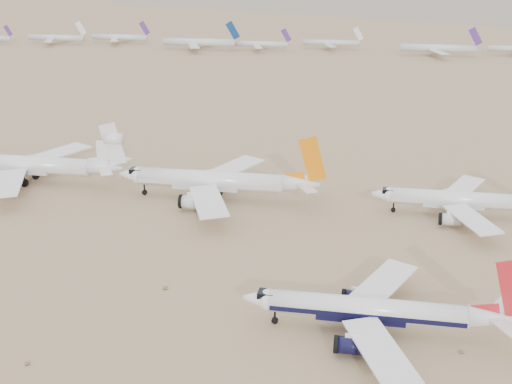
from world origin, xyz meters
TOP-DOWN VIEW (x-y plane):
  - ground at (0.00, 0.00)m, footprint 7000.00×7000.00m
  - main_airliner at (10.64, 5.34)m, footprint 45.36×44.31m
  - row2_gold_tail at (29.92, 65.17)m, footprint 43.33×42.38m
  - row2_orange_tail at (-32.04, 65.73)m, footprint 51.83×50.70m
  - row2_white_trijet at (-85.94, 69.59)m, footprint 52.53×51.34m
  - distant_storage_row at (14.17, 335.91)m, footprint 554.87×59.10m

SIDE VIEW (x-z plane):
  - ground at x=0.00m, z-range 0.00..0.00m
  - row2_gold_tail at x=29.92m, z-range -3.40..12.03m
  - main_airliner at x=10.64m, z-range -3.60..12.41m
  - distant_storage_row at x=14.17m, z-range -3.44..12.26m
  - row2_orange_tail at x=-32.04m, z-range -4.06..14.43m
  - row2_white_trijet at x=-85.94m, z-range -3.92..14.70m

